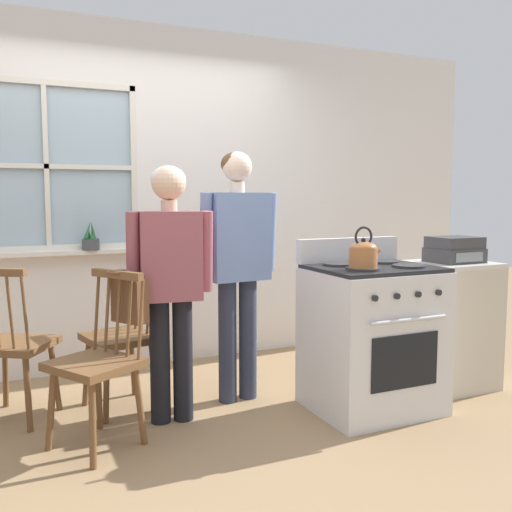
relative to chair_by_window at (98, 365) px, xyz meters
The scene contains 13 objects.
ground_plane 0.72m from the chair_by_window, ahead, with size 16.00×16.00×0.00m, color #937551.
wall_back 1.78m from the chair_by_window, 67.25° to the left, with size 6.40×0.16×2.70m.
chair_by_window is the anchor object (origin of this frame).
chair_near_wall 0.72m from the chair_by_window, 125.06° to the left, with size 0.57×0.56×0.95m.
chair_near_stove 0.57m from the chair_by_window, 65.51° to the left, with size 0.48×0.49×0.95m.
person_elderly_left 0.68m from the chair_by_window, 21.23° to the left, with size 0.52×0.25×1.54m.
person_teen_center 1.16m from the chair_by_window, 20.17° to the left, with size 0.56×0.25×1.65m.
stove 1.69m from the chair_by_window, ahead, with size 0.77×0.68×1.08m.
kettle 1.64m from the chair_by_window, 10.58° to the right, with size 0.21×0.17×0.25m.
potted_plant 1.47m from the chair_by_window, 82.63° to the left, with size 0.13×0.13×0.22m.
handbag 0.40m from the chair_by_window, 30.61° to the left, with size 0.25×0.24×0.31m.
side_counter 2.46m from the chair_by_window, ahead, with size 0.55×0.50×0.90m.
stereo 2.51m from the chair_by_window, ahead, with size 0.34×0.29×0.18m.
Camera 1 is at (-1.01, -3.12, 1.36)m, focal length 40.00 mm.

